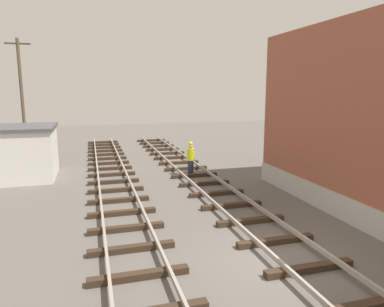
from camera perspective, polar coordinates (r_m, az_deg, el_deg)
ground_plane at (r=10.32m, az=13.18°, el=-16.38°), size 80.00×80.00×0.00m
track_near_building at (r=10.51m, az=15.82°, el=-15.19°), size 2.50×48.16×0.32m
track_centre at (r=9.19m, az=-8.63°, el=-18.84°), size 2.50×48.16×0.32m
control_hut at (r=20.30m, az=-25.37°, el=0.23°), size 3.00×3.80×2.76m
utility_pole_far at (r=30.12m, az=-25.98°, el=8.91°), size 1.80×0.24×8.39m
track_worker_foreground at (r=18.88m, az=-0.23°, el=-0.87°), size 0.40×0.40×1.87m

